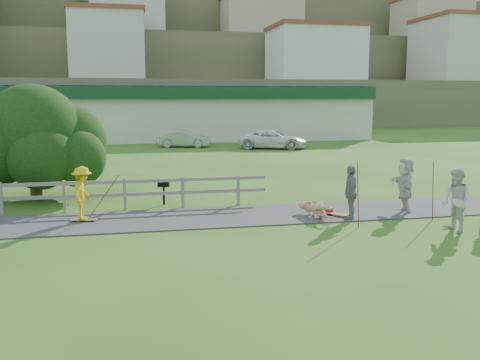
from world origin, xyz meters
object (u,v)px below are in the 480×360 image
(skater_rider, at_px, (83,196))
(bbq, at_px, (164,193))
(spectator_a, at_px, (456,200))
(skater_fallen, at_px, (316,209))
(spectator_b, at_px, (350,193))
(tree, at_px, (34,156))
(spectator_d, at_px, (405,185))
(car_silver, at_px, (184,139))
(car_white, at_px, (273,139))

(skater_rider, height_order, bbq, skater_rider)
(spectator_a, xyz_separation_m, bbq, (-8.00, 5.72, -0.49))
(skater_rider, bearing_deg, bbq, -39.54)
(skater_fallen, bearing_deg, skater_rider, 158.01)
(skater_fallen, bearing_deg, spectator_a, -52.18)
(spectator_a, xyz_separation_m, spectator_b, (-2.35, 2.08, -0.05))
(tree, bearing_deg, spectator_d, -22.32)
(skater_fallen, bearing_deg, car_silver, 78.49)
(skater_rider, relative_size, spectator_a, 0.90)
(car_silver, height_order, tree, tree)
(spectator_b, relative_size, tree, 0.29)
(tree, relative_size, bbq, 6.82)
(spectator_b, bearing_deg, skater_fallen, -104.09)
(spectator_a, distance_m, car_silver, 28.49)
(tree, bearing_deg, spectator_a, -31.80)
(skater_rider, bearing_deg, car_silver, -3.73)
(spectator_a, bearing_deg, car_white, 175.58)
(skater_rider, bearing_deg, spectator_d, -84.48)
(spectator_a, bearing_deg, car_silver, -171.00)
(car_silver, bearing_deg, skater_rider, -179.79)
(spectator_d, bearing_deg, spectator_b, -59.62)
(skater_rider, height_order, car_silver, skater_rider)
(car_white, bearing_deg, spectator_b, -170.06)
(spectator_a, relative_size, spectator_b, 1.06)
(spectator_d, xyz_separation_m, car_white, (1.65, 22.75, -0.23))
(skater_fallen, xyz_separation_m, spectator_b, (0.99, -0.45, 0.59))
(spectator_b, bearing_deg, bbq, -112.51)
(spectator_b, distance_m, spectator_d, 2.33)
(car_silver, xyz_separation_m, tree, (-7.79, -20.17, 1.01))
(spectator_d, relative_size, bbq, 2.11)
(spectator_d, xyz_separation_m, car_silver, (-4.82, 25.35, -0.27))
(car_white, bearing_deg, skater_rider, 170.47)
(car_white, bearing_deg, bbq, 173.60)
(car_silver, distance_m, car_white, 6.97)
(spectator_a, distance_m, spectator_b, 3.14)
(spectator_d, bearing_deg, car_silver, -154.71)
(spectator_a, bearing_deg, tree, -122.77)
(tree, bearing_deg, skater_fallen, -29.75)
(skater_rider, distance_m, car_silver, 25.30)
(skater_fallen, height_order, tree, tree)
(skater_rider, xyz_separation_m, spectator_d, (10.53, -0.70, 0.10))
(skater_fallen, relative_size, tree, 0.27)
(car_white, bearing_deg, skater_fallen, -172.62)
(bbq, bearing_deg, car_white, 75.96)
(skater_fallen, distance_m, car_white, 23.45)
(tree, bearing_deg, spectator_b, -29.26)
(skater_fallen, relative_size, spectator_b, 0.91)
(skater_rider, bearing_deg, spectator_b, -89.82)
(car_silver, height_order, bbq, car_silver)
(spectator_d, distance_m, tree, 13.65)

